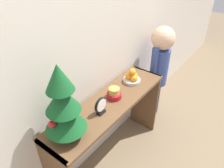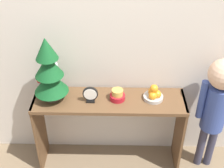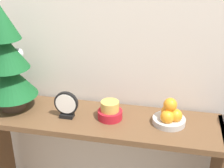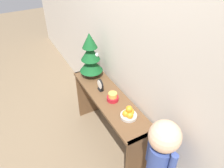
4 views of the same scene
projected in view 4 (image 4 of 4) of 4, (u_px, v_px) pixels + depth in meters
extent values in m
plane|color=#7A664C|center=(98.00, 147.00, 2.73)|extent=(12.00, 12.00, 0.00)
cube|color=beige|center=(128.00, 50.00, 2.14)|extent=(7.00, 0.05, 2.50)
cube|color=brown|center=(109.00, 98.00, 2.37)|extent=(1.26, 0.34, 0.03)
cube|color=brown|center=(88.00, 92.00, 3.01)|extent=(0.02, 0.31, 0.74)
cube|color=brown|center=(139.00, 161.00, 2.14)|extent=(0.02, 0.31, 0.74)
cylinder|color=#4C3828|center=(92.00, 74.00, 2.67)|extent=(0.13, 0.13, 0.05)
cylinder|color=brown|center=(91.00, 71.00, 2.65)|extent=(0.02, 0.02, 0.04)
cone|color=#145123|center=(91.00, 64.00, 2.59)|extent=(0.27, 0.27, 0.17)
cone|color=#145123|center=(90.00, 53.00, 2.50)|extent=(0.22, 0.22, 0.17)
cone|color=#145123|center=(89.00, 40.00, 2.41)|extent=(0.17, 0.17, 0.17)
sphere|color=silver|center=(96.00, 55.00, 2.52)|extent=(0.06, 0.06, 0.06)
sphere|color=silver|center=(94.00, 48.00, 2.51)|extent=(0.05, 0.05, 0.05)
sphere|color=red|center=(89.00, 60.00, 2.66)|extent=(0.05, 0.05, 0.05)
cylinder|color=#B7B2A8|center=(129.00, 116.00, 2.10)|extent=(0.16, 0.16, 0.03)
sphere|color=orange|center=(130.00, 115.00, 2.06)|extent=(0.07, 0.07, 0.07)
sphere|color=orange|center=(131.00, 112.00, 2.10)|extent=(0.07, 0.07, 0.07)
sphere|color=orange|center=(126.00, 114.00, 2.08)|extent=(0.07, 0.07, 0.07)
sphere|color=orange|center=(129.00, 109.00, 2.05)|extent=(0.07, 0.07, 0.07)
cylinder|color=#AD1923|center=(113.00, 98.00, 2.30)|extent=(0.12, 0.12, 0.04)
cylinder|color=gold|center=(113.00, 95.00, 2.27)|extent=(0.09, 0.09, 0.05)
cube|color=black|center=(101.00, 89.00, 2.45)|extent=(0.07, 0.04, 0.02)
cylinder|color=black|center=(100.00, 84.00, 2.40)|extent=(0.12, 0.02, 0.12)
cylinder|color=white|center=(100.00, 85.00, 2.40)|extent=(0.10, 0.00, 0.10)
cylinder|color=#384C93|center=(159.00, 164.00, 1.77)|extent=(0.20, 0.20, 0.42)
sphere|color=#E0B28E|center=(165.00, 136.00, 1.57)|extent=(0.24, 0.24, 0.24)
cylinder|color=#384C93|center=(151.00, 146.00, 1.81)|extent=(0.06, 0.06, 0.36)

